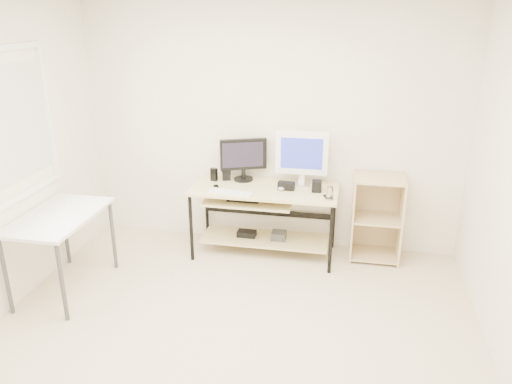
{
  "coord_description": "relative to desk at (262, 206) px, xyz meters",
  "views": [
    {
      "loc": [
        0.84,
        -3.07,
        2.5
      ],
      "look_at": [
        -0.02,
        1.3,
        0.83
      ],
      "focal_mm": 35.0,
      "sensor_mm": 36.0,
      "label": 1
    }
  ],
  "objects": [
    {
      "name": "smartphone",
      "position": [
        0.67,
        -0.15,
        0.22
      ],
      "size": [
        0.09,
        0.12,
        0.01
      ],
      "primitive_type": "cube",
      "rotation": [
        0.0,
        0.0,
        0.34
      ],
      "color": "black",
      "rests_on": "desk"
    },
    {
      "name": "black_monitor",
      "position": [
        -0.24,
        0.19,
        0.47
      ],
      "size": [
        0.48,
        0.22,
        0.45
      ],
      "rotation": [
        0.0,
        0.0,
        0.37
      ],
      "color": "black",
      "rests_on": "desk"
    },
    {
      "name": "audio_controller",
      "position": [
        -0.54,
        0.11,
        0.28
      ],
      "size": [
        0.08,
        0.06,
        0.14
      ],
      "primitive_type": "cube",
      "rotation": [
        0.0,
        0.0,
        -0.35
      ],
      "color": "black",
      "rests_on": "desk"
    },
    {
      "name": "drinking_glass",
      "position": [
        0.7,
        -0.21,
        0.28
      ],
      "size": [
        0.07,
        0.07,
        0.12
      ],
      "primitive_type": "cylinder",
      "rotation": [
        0.0,
        0.0,
        -0.18
      ],
      "color": "white",
      "rests_on": "coaster"
    },
    {
      "name": "mouse",
      "position": [
        0.21,
        -0.03,
        0.23
      ],
      "size": [
        0.08,
        0.12,
        0.04
      ],
      "primitive_type": "ellipsoid",
      "rotation": [
        0.0,
        0.0,
        0.11
      ],
      "color": "#BBBBC0",
      "rests_on": "desk"
    },
    {
      "name": "coaster",
      "position": [
        0.7,
        -0.21,
        0.21
      ],
      "size": [
        0.09,
        0.09,
        0.01
      ],
      "primitive_type": "cylinder",
      "rotation": [
        0.0,
        0.0,
        -0.18
      ],
      "color": "#9C6C46",
      "rests_on": "desk"
    },
    {
      "name": "volume_puck",
      "position": [
        -0.46,
        -0.09,
        0.22
      ],
      "size": [
        0.07,
        0.07,
        0.02
      ],
      "primitive_type": "cylinder",
      "rotation": [
        0.0,
        0.0,
        -0.41
      ],
      "color": "black",
      "rests_on": "desk"
    },
    {
      "name": "center_speaker",
      "position": [
        0.25,
        -0.02,
        0.25
      ],
      "size": [
        0.17,
        0.09,
        0.08
      ],
      "primitive_type": "cube",
      "rotation": [
        0.0,
        0.0,
        -0.08
      ],
      "color": "black",
      "rests_on": "desk"
    },
    {
      "name": "speaker_right",
      "position": [
        0.56,
        -0.01,
        0.27
      ],
      "size": [
        0.1,
        0.1,
        0.11
      ],
      "primitive_type": "cube",
      "rotation": [
        0.0,
        0.0,
        0.04
      ],
      "color": "black",
      "rests_on": "desk"
    },
    {
      "name": "white_imac",
      "position": [
        0.38,
        0.15,
        0.54
      ],
      "size": [
        0.53,
        0.17,
        0.57
      ],
      "rotation": [
        0.0,
        0.0,
        0.01
      ],
      "color": "silver",
      "rests_on": "desk"
    },
    {
      "name": "side_table",
      "position": [
        -1.65,
        -1.06,
        0.13
      ],
      "size": [
        0.6,
        1.0,
        0.75
      ],
      "color": "white",
      "rests_on": "ground"
    },
    {
      "name": "room",
      "position": [
        -0.11,
        -1.62,
        0.78
      ],
      "size": [
        4.01,
        4.01,
        2.62
      ],
      "color": "beige",
      "rests_on": "ground"
    },
    {
      "name": "keyboard",
      "position": [
        -0.28,
        -0.22,
        0.22
      ],
      "size": [
        0.46,
        0.19,
        0.02
      ],
      "primitive_type": "cube",
      "rotation": [
        0.0,
        0.0,
        -0.15
      ],
      "color": "white",
      "rests_on": "desk"
    },
    {
      "name": "speaker_left",
      "position": [
        -0.42,
        0.16,
        0.31
      ],
      "size": [
        0.12,
        0.12,
        0.19
      ],
      "rotation": [
        0.0,
        0.0,
        0.32
      ],
      "color": "black",
      "rests_on": "desk"
    },
    {
      "name": "shelf_unit",
      "position": [
        1.18,
        0.16,
        -0.09
      ],
      "size": [
        0.5,
        0.4,
        0.9
      ],
      "color": "#D5B985",
      "rests_on": "ground"
    },
    {
      "name": "desk",
      "position": [
        0.0,
        0.0,
        0.0
      ],
      "size": [
        1.5,
        0.65,
        0.75
      ],
      "color": "beige",
      "rests_on": "ground"
    }
  ]
}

